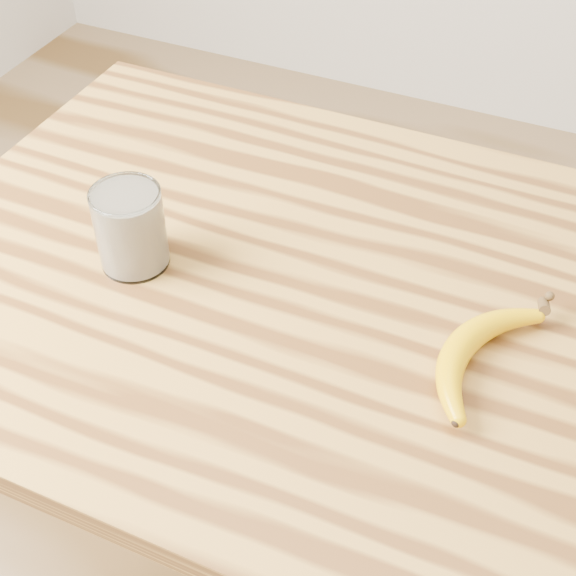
% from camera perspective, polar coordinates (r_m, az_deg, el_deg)
% --- Properties ---
extents(table, '(1.20, 0.80, 0.90)m').
position_cam_1_polar(table, '(1.12, 3.73, -5.14)').
color(table, '#A97932').
rests_on(table, ground).
extents(smoothie_glass, '(0.09, 0.09, 0.11)m').
position_cam_1_polar(smoothie_glass, '(1.06, -11.15, 4.20)').
color(smoothie_glass, white).
rests_on(smoothie_glass, table).
extents(banana, '(0.17, 0.31, 0.04)m').
position_cam_1_polar(banana, '(0.96, 12.21, -3.94)').
color(banana, '#E2A900').
rests_on(banana, table).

